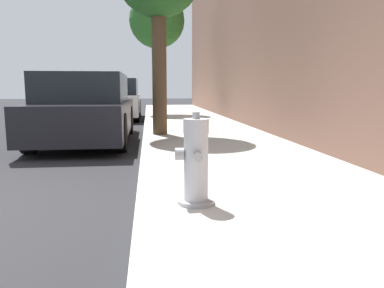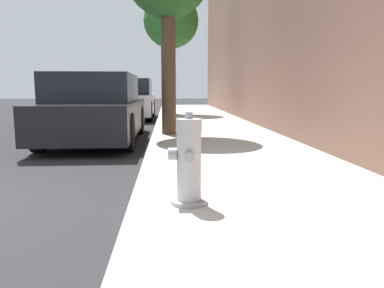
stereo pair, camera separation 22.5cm
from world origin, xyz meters
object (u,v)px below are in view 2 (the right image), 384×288
fire_hydrant (189,163)px  street_tree_far (171,22)px  parked_car_near (96,109)px  parked_car_mid (129,100)px

fire_hydrant → street_tree_far: street_tree_far is taller
parked_car_near → parked_car_mid: (0.09, 6.04, 0.02)m
street_tree_far → parked_car_near: bearing=-103.5°
fire_hydrant → parked_car_mid: (-1.61, 10.97, 0.22)m
parked_car_mid → street_tree_far: street_tree_far is taller
fire_hydrant → parked_car_mid: size_ratio=0.20×
parked_car_near → parked_car_mid: bearing=89.1°
parked_car_mid → street_tree_far: size_ratio=0.85×
parked_car_near → street_tree_far: street_tree_far is taller
fire_hydrant → parked_car_near: (-1.70, 4.93, 0.20)m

